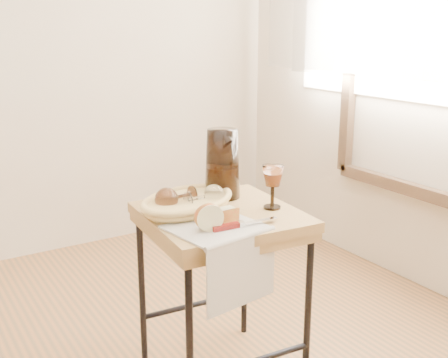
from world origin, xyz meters
TOP-DOWN VIEW (x-y plane):
  - curtain at (1.74, 0.35)m, footprint 0.02×1.00m
  - side_table at (0.57, 0.28)m, footprint 0.54×0.54m
  - tea_towel at (0.47, 0.15)m, footprint 0.30×0.28m
  - bread_basket at (0.48, 0.35)m, footprint 0.39×0.33m
  - goblet_lying_a at (0.45, 0.36)m, footprint 0.14×0.09m
  - goblet_lying_b at (0.53, 0.33)m, footprint 0.12×0.08m
  - pitcher at (0.67, 0.42)m, footprint 0.25×0.30m
  - wine_goblet at (0.74, 0.22)m, footprint 0.10×0.10m
  - apple_half at (0.44, 0.14)m, footprint 0.10×0.07m
  - apple_wedge at (0.52, 0.17)m, footprint 0.07×0.04m
  - table_knife at (0.55, 0.11)m, footprint 0.23×0.04m

SIDE VIEW (x-z plane):
  - side_table at x=0.57m, z-range 0.00..0.64m
  - tea_towel at x=0.47m, z-range 0.64..0.64m
  - table_knife at x=0.55m, z-range 0.64..0.66m
  - bread_basket at x=0.48m, z-range 0.64..0.69m
  - apple_wedge at x=0.52m, z-range 0.64..0.69m
  - goblet_lying_b at x=0.53m, z-range 0.65..0.72m
  - apple_half at x=0.44m, z-range 0.64..0.73m
  - goblet_lying_a at x=0.45m, z-range 0.65..0.73m
  - wine_goblet at x=0.74m, z-range 0.64..0.79m
  - pitcher at x=0.67m, z-range 0.62..0.91m
  - curtain at x=1.74m, z-range 0.10..2.30m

